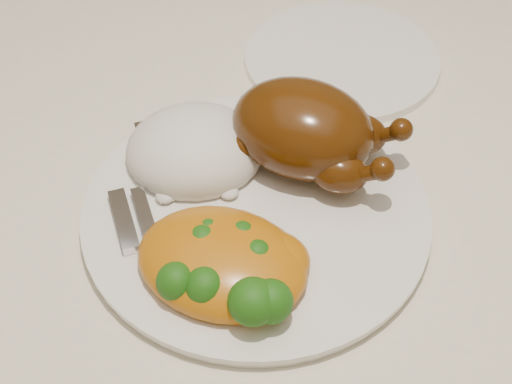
% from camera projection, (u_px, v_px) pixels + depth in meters
% --- Properties ---
extents(dining_table, '(1.60, 0.90, 0.76)m').
position_uv_depth(dining_table, '(174.00, 202.00, 0.80)').
color(dining_table, brown).
rests_on(dining_table, floor).
extents(tablecloth, '(1.73, 1.03, 0.18)m').
position_uv_depth(tablecloth, '(169.00, 155.00, 0.75)').
color(tablecloth, beige).
rests_on(tablecloth, dining_table).
extents(dinner_plate, '(0.37, 0.37, 0.01)m').
position_uv_depth(dinner_plate, '(256.00, 212.00, 0.65)').
color(dinner_plate, white).
rests_on(dinner_plate, tablecloth).
extents(side_plate, '(0.23, 0.23, 0.01)m').
position_uv_depth(side_plate, '(342.00, 59.00, 0.81)').
color(side_plate, white).
rests_on(side_plate, tablecloth).
extents(roast_chicken, '(0.18, 0.13, 0.09)m').
position_uv_depth(roast_chicken, '(306.00, 130.00, 0.65)').
color(roast_chicken, '#4C2808').
rests_on(roast_chicken, dinner_plate).
extents(rice_mound, '(0.16, 0.15, 0.07)m').
position_uv_depth(rice_mound, '(195.00, 150.00, 0.67)').
color(rice_mound, silver).
rests_on(rice_mound, dinner_plate).
extents(mac_and_cheese, '(0.16, 0.13, 0.06)m').
position_uv_depth(mac_and_cheese, '(228.00, 264.00, 0.58)').
color(mac_and_cheese, '#C2720C').
rests_on(mac_and_cheese, dinner_plate).
extents(cutlery, '(0.08, 0.17, 0.01)m').
position_uv_depth(cutlery, '(143.00, 200.00, 0.64)').
color(cutlery, silver).
rests_on(cutlery, dinner_plate).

